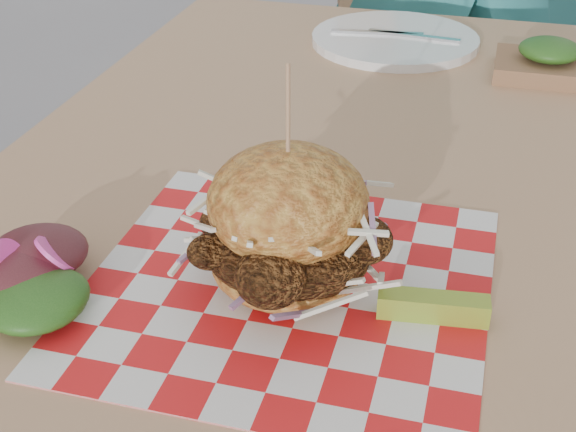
# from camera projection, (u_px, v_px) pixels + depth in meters

# --- Properties ---
(patio_table) EXTENTS (0.80, 1.20, 0.75)m
(patio_table) POSITION_uv_depth(u_px,v_px,m) (339.00, 214.00, 1.00)
(patio_table) COLOR tan
(patio_table) RESTS_ON ground
(patio_chair) EXTENTS (0.53, 0.54, 0.95)m
(patio_chair) POSITION_uv_depth(u_px,v_px,m) (407.00, 59.00, 1.81)
(patio_chair) COLOR tan
(patio_chair) RESTS_ON ground
(paper_liner) EXTENTS (0.36, 0.36, 0.00)m
(paper_liner) POSITION_uv_depth(u_px,v_px,m) (288.00, 285.00, 0.73)
(paper_liner) COLOR red
(paper_liner) RESTS_ON patio_table
(sandwich) EXTENTS (0.19, 0.19, 0.21)m
(sandwich) POSITION_uv_depth(u_px,v_px,m) (288.00, 230.00, 0.70)
(sandwich) COLOR gold
(sandwich) RESTS_ON paper_liner
(pickle_spear) EXTENTS (0.10, 0.03, 0.02)m
(pickle_spear) POSITION_uv_depth(u_px,v_px,m) (433.00, 307.00, 0.69)
(pickle_spear) COLOR olive
(pickle_spear) RESTS_ON paper_liner
(side_salad) EXTENTS (0.14, 0.13, 0.05)m
(side_salad) POSITION_uv_depth(u_px,v_px,m) (33.00, 282.00, 0.71)
(side_salad) COLOR #3F1419
(side_salad) RESTS_ON patio_table
(place_setting) EXTENTS (0.27, 0.27, 0.02)m
(place_setting) POSITION_uv_depth(u_px,v_px,m) (395.00, 39.00, 1.30)
(place_setting) COLOR white
(place_setting) RESTS_ON patio_table
(kraft_tray) EXTENTS (0.15, 0.12, 0.06)m
(kraft_tray) POSITION_uv_depth(u_px,v_px,m) (548.00, 61.00, 1.17)
(kraft_tray) COLOR brown
(kraft_tray) RESTS_ON patio_table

